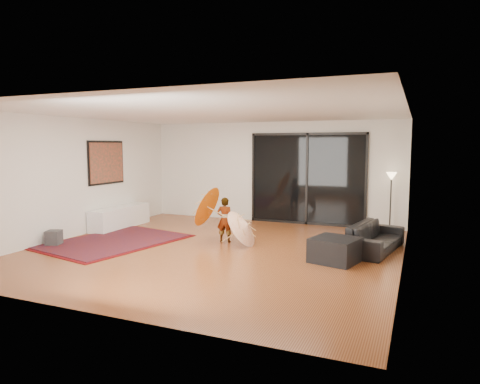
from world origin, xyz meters
The scene contains 17 objects.
floor centered at (0.00, 0.00, 0.00)m, with size 7.00×7.00×0.00m, color brown.
ceiling centered at (0.00, 0.00, 2.70)m, with size 7.00×7.00×0.00m, color white.
wall_back centered at (0.00, 3.50, 1.35)m, with size 7.00×7.00×0.00m, color silver.
wall_front centered at (0.00, -3.50, 1.35)m, with size 7.00×7.00×0.00m, color silver.
wall_left centered at (-3.50, 0.00, 1.35)m, with size 7.00×7.00×0.00m, color silver.
wall_right centered at (3.50, 0.00, 1.35)m, with size 7.00×7.00×0.00m, color silver.
sliding_door centered at (1.00, 3.47, 1.20)m, with size 3.06×0.07×2.40m.
painting centered at (-3.46, 1.00, 1.65)m, with size 0.04×1.28×1.08m.
media_console centered at (-3.25, 1.20, 0.26)m, with size 0.47×1.90×0.53m, color white.
speaker centered at (-3.25, -0.96, 0.16)m, with size 0.28×0.28×0.32m, color #424244.
persian_rug centered at (-2.32, -0.20, 0.01)m, with size 2.67×3.33×0.02m.
sofa centered at (2.95, 1.17, 0.27)m, with size 1.85×0.72×0.54m, color black.
ottoman centered at (2.38, 0.05, 0.22)m, with size 0.76×0.76×0.43m, color black.
floor_lamp centered at (3.10, 3.25, 1.13)m, with size 0.25×0.25×1.44m.
child centered at (-0.10, 0.71, 0.49)m, with size 0.35×0.23×0.97m, color #999999.
parasol_orange centered at (-0.65, 0.66, 0.73)m, with size 0.52×0.92×0.91m.
parasol_white centered at (0.50, 0.56, 0.50)m, with size 0.65×0.85×0.94m.
Camera 1 is at (3.71, -7.50, 2.07)m, focal length 32.00 mm.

